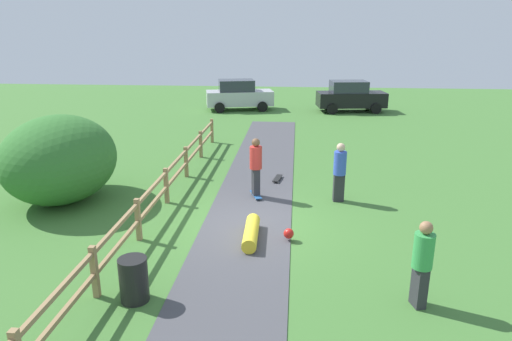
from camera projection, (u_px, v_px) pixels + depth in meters
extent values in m
plane|color=#427533|center=(247.00, 223.00, 12.64)|extent=(60.00, 60.00, 0.00)
cube|color=#47474C|center=(247.00, 222.00, 12.64)|extent=(2.40, 28.00, 0.02)
cube|color=#997A51|center=(95.00, 272.00, 9.03)|extent=(0.12, 0.12, 1.10)
cube|color=#997A51|center=(138.00, 220.00, 11.47)|extent=(0.12, 0.12, 1.10)
cube|color=#997A51|center=(166.00, 186.00, 13.92)|extent=(0.12, 0.12, 1.10)
cube|color=#997A51|center=(186.00, 162.00, 16.36)|extent=(0.12, 0.12, 1.10)
cube|color=#997A51|center=(201.00, 144.00, 18.80)|extent=(0.12, 0.12, 1.10)
cube|color=#997A51|center=(212.00, 131.00, 21.25)|extent=(0.12, 0.12, 1.10)
cube|color=#997A51|center=(154.00, 203.00, 12.71)|extent=(0.08, 18.00, 0.09)
cube|color=#997A51|center=(153.00, 187.00, 12.57)|extent=(0.08, 18.00, 0.09)
ellipsoid|color=#33702D|center=(60.00, 159.00, 13.88)|extent=(3.24, 3.89, 2.65)
cylinder|color=black|center=(134.00, 280.00, 8.94)|extent=(0.56, 0.56, 0.90)
cube|color=#265999|center=(256.00, 195.00, 14.49)|extent=(0.45, 0.82, 0.02)
cylinder|color=silver|center=(251.00, 193.00, 14.75)|extent=(0.05, 0.07, 0.06)
cylinder|color=silver|center=(256.00, 193.00, 14.78)|extent=(0.05, 0.07, 0.06)
cylinder|color=silver|center=(256.00, 199.00, 14.23)|extent=(0.05, 0.07, 0.06)
cylinder|color=silver|center=(260.00, 199.00, 14.27)|extent=(0.05, 0.07, 0.06)
cube|color=#2D2D33|center=(256.00, 181.00, 14.37)|extent=(0.30, 0.37, 0.84)
cylinder|color=red|center=(256.00, 158.00, 14.13)|extent=(0.48, 0.48, 0.70)
sphere|color=brown|center=(256.00, 142.00, 13.99)|extent=(0.25, 0.25, 0.25)
cylinder|color=yellow|center=(251.00, 233.00, 11.56)|extent=(0.41, 1.65, 0.36)
sphere|color=red|center=(289.00, 234.00, 11.51)|extent=(0.26, 0.26, 0.26)
cube|color=black|center=(277.00, 178.00, 16.07)|extent=(0.33, 0.82, 0.02)
cylinder|color=silver|center=(277.00, 177.00, 16.36)|extent=(0.04, 0.06, 0.06)
cylinder|color=silver|center=(281.00, 177.00, 16.32)|extent=(0.04, 0.06, 0.06)
cylinder|color=silver|center=(274.00, 182.00, 15.84)|extent=(0.04, 0.06, 0.06)
cylinder|color=silver|center=(278.00, 182.00, 15.80)|extent=(0.04, 0.06, 0.06)
cube|color=#2D2D33|center=(339.00, 188.00, 14.10)|extent=(0.34, 0.23, 0.86)
cylinder|color=blue|center=(340.00, 163.00, 13.86)|extent=(0.42, 0.42, 0.72)
sphere|color=beige|center=(341.00, 147.00, 13.72)|extent=(0.26, 0.26, 0.26)
cube|color=#2D2D33|center=(419.00, 287.00, 8.77)|extent=(0.27, 0.36, 0.82)
cylinder|color=green|center=(423.00, 251.00, 8.55)|extent=(0.46, 0.46, 0.69)
sphere|color=#9E704C|center=(426.00, 228.00, 8.41)|extent=(0.25, 0.25, 0.25)
cube|color=black|center=(351.00, 99.00, 28.94)|extent=(4.39, 2.24, 0.90)
cube|color=#2D333D|center=(349.00, 87.00, 28.69)|extent=(2.39, 1.84, 0.70)
cylinder|color=black|center=(368.00, 104.00, 29.97)|extent=(0.67, 0.32, 0.64)
cylinder|color=black|center=(376.00, 109.00, 28.30)|extent=(0.67, 0.32, 0.64)
cylinder|color=black|center=(327.00, 104.00, 29.86)|extent=(0.67, 0.32, 0.64)
cylinder|color=black|center=(332.00, 109.00, 28.18)|extent=(0.67, 0.32, 0.64)
cube|color=#B7B7BC|center=(240.00, 98.00, 29.54)|extent=(4.48, 2.61, 0.90)
cube|color=#2D333D|center=(236.00, 85.00, 29.27)|extent=(2.50, 2.02, 0.70)
cylinder|color=black|center=(258.00, 102.00, 30.68)|extent=(0.68, 0.38, 0.64)
cylinder|color=black|center=(262.00, 107.00, 29.02)|extent=(0.68, 0.38, 0.64)
cylinder|color=black|center=(218.00, 103.00, 30.32)|extent=(0.68, 0.38, 0.64)
cylinder|color=black|center=(220.00, 108.00, 28.66)|extent=(0.68, 0.38, 0.64)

